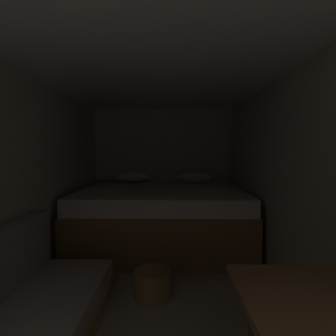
% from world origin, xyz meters
% --- Properties ---
extents(ground_plane, '(6.95, 6.95, 0.00)m').
position_xyz_m(ground_plane, '(0.00, 2.01, 0.00)').
color(ground_plane, '#A39984').
extents(wall_back, '(2.40, 0.05, 1.98)m').
position_xyz_m(wall_back, '(0.00, 4.51, 0.99)').
color(wall_back, beige).
rests_on(wall_back, ground).
extents(wall_left, '(0.05, 4.95, 1.98)m').
position_xyz_m(wall_left, '(-1.18, 2.01, 0.99)').
color(wall_left, beige).
rests_on(wall_left, ground).
extents(wall_right, '(0.05, 4.95, 1.98)m').
position_xyz_m(wall_right, '(1.18, 2.01, 0.99)').
color(wall_right, beige).
rests_on(wall_right, ground).
extents(ceiling_slab, '(2.40, 4.95, 0.05)m').
position_xyz_m(ceiling_slab, '(0.00, 2.01, 2.01)').
color(ceiling_slab, white).
rests_on(ceiling_slab, wall_left).
extents(bed, '(2.18, 1.79, 0.95)m').
position_xyz_m(bed, '(0.00, 3.56, 0.39)').
color(bed, olive).
rests_on(bed, ground).
extents(wicker_basket, '(0.33, 0.33, 0.23)m').
position_xyz_m(wicker_basket, '(-0.03, 2.19, 0.12)').
color(wicker_basket, olive).
rests_on(wicker_basket, ground).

